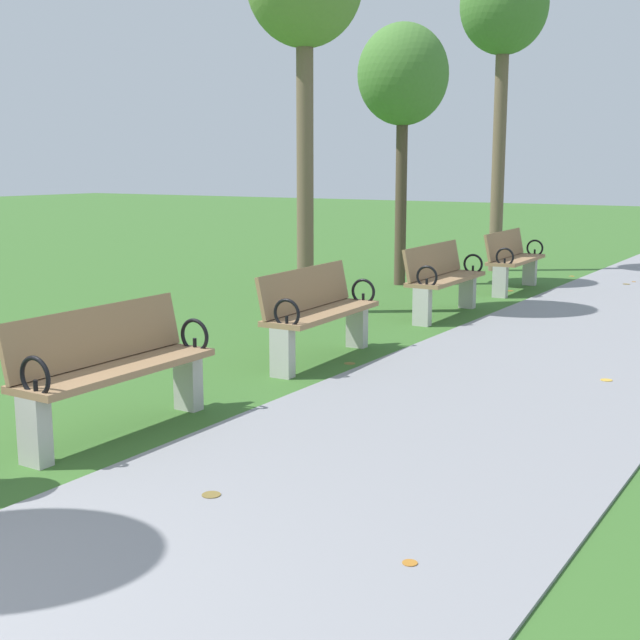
# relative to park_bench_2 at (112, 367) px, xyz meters

# --- Properties ---
(park_bench_2) EXTENTS (0.48, 1.60, 0.90)m
(park_bench_2) POSITION_rel_park_bench_2_xyz_m (0.00, 0.00, 0.00)
(park_bench_2) COLOR #93704C
(park_bench_2) RESTS_ON ground
(park_bench_3) EXTENTS (0.55, 1.62, 0.90)m
(park_bench_3) POSITION_rel_park_bench_2_xyz_m (0.00, 2.71, 0.00)
(park_bench_3) COLOR #93704C
(park_bench_3) RESTS_ON ground
(park_bench_4) EXTENTS (0.51, 1.61, 0.90)m
(park_bench_4) POSITION_rel_park_bench_2_xyz_m (0.00, 5.65, 0.00)
(park_bench_4) COLOR #93704C
(park_bench_4) RESTS_ON ground
(park_bench_5) EXTENTS (0.53, 1.62, 0.90)m
(park_bench_5) POSITION_rel_park_bench_2_xyz_m (0.00, 8.23, 0.00)
(park_bench_5) COLOR #93704C
(park_bench_5) RESTS_ON ground
(tree_3) EXTENTS (1.40, 1.40, 4.01)m
(tree_3) POSITION_rel_park_bench_2_xyz_m (-1.75, 7.94, 2.70)
(tree_3) COLOR #4C3D2D
(tree_3) RESTS_ON ground
(tree_4) EXTENTS (1.51, 1.51, 5.41)m
(tree_4) POSITION_rel_park_bench_2_xyz_m (-1.13, 10.50, 3.96)
(tree_4) COLOR brown
(tree_4) RESTS_ON ground
(scattered_leaves) EXTENTS (5.08, 14.43, 0.02)m
(scattered_leaves) POSITION_rel_park_bench_2_xyz_m (1.08, 3.96, -0.47)
(scattered_leaves) COLOR gold
(scattered_leaves) RESTS_ON ground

